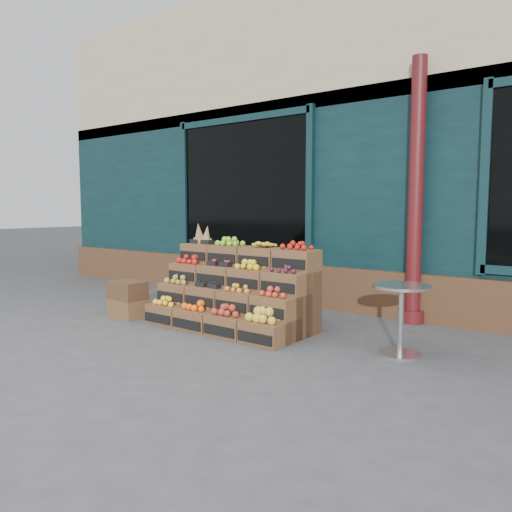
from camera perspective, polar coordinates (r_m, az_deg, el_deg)
The scene contains 6 objects.
ground at distance 5.36m, azimuth -2.89°, elevation -9.79°, with size 60.00×60.00×0.00m, color #444446.
shop_facade at distance 9.70m, azimuth 17.38°, elevation 11.11°, with size 12.00×6.24×4.80m.
crate_display at distance 5.96m, azimuth -2.45°, elevation -4.51°, with size 1.96×0.96×1.22m.
spare_crates at distance 6.70m, azimuth -14.45°, elevation -4.80°, with size 0.48×0.35×0.47m.
bistro_table at distance 4.97m, azimuth 16.23°, elevation -6.14°, with size 0.55×0.55×0.69m.
shopkeeper at distance 8.45m, azimuth -0.49°, elevation 2.56°, with size 0.71×0.47×1.95m, color #1E6936.
Camera 1 is at (3.35, -3.94, 1.42)m, focal length 35.00 mm.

